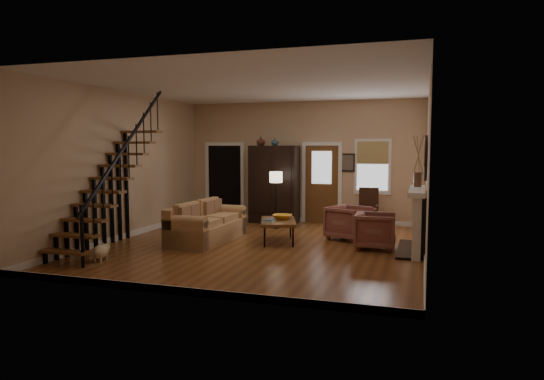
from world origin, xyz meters
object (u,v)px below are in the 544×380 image
(coffee_table, at_px, (278,231))
(floor_lamp, at_px, (276,200))
(armoire, at_px, (274,184))
(armchair_right, at_px, (349,223))
(armchair_left, at_px, (375,231))
(side_chair, at_px, (368,208))
(sofa, at_px, (207,223))

(coffee_table, xyz_separation_m, floor_lamp, (-0.58, 1.74, 0.48))
(armoire, relative_size, floor_lamp, 1.46)
(armoire, bearing_deg, coffee_table, -71.02)
(floor_lamp, bearing_deg, armchair_right, -26.65)
(armoire, height_order, coffee_table, armoire)
(armoire, xyz_separation_m, floor_lamp, (0.31, -0.86, -0.33))
(armoire, distance_m, armchair_left, 4.07)
(side_chair, bearing_deg, sofa, -138.00)
(armoire, height_order, sofa, armoire)
(armoire, relative_size, armchair_right, 2.52)
(sofa, bearing_deg, side_chair, 44.12)
(sofa, xyz_separation_m, armchair_right, (2.91, 1.16, -0.02))
(coffee_table, height_order, floor_lamp, floor_lamp)
(armoire, height_order, floor_lamp, armoire)
(armoire, xyz_separation_m, sofa, (-0.59, -3.03, -0.65))
(armchair_right, relative_size, floor_lamp, 0.58)
(armchair_right, xyz_separation_m, side_chair, (0.23, 1.67, 0.13))
(coffee_table, xyz_separation_m, armchair_right, (1.43, 0.73, 0.14))
(armchair_left, bearing_deg, armchair_right, 35.70)
(sofa, bearing_deg, armoire, 81.04)
(armchair_left, height_order, floor_lamp, floor_lamp)
(coffee_table, bearing_deg, floor_lamp, 108.53)
(sofa, bearing_deg, armchair_right, 23.82)
(armoire, xyz_separation_m, side_chair, (2.55, -0.20, -0.54))
(coffee_table, height_order, armchair_left, armchair_left)
(armoire, xyz_separation_m, armchair_right, (2.32, -1.87, -0.67))
(armchair_right, height_order, floor_lamp, floor_lamp)
(side_chair, bearing_deg, armoire, 175.52)
(floor_lamp, bearing_deg, armchair_left, -34.41)
(floor_lamp, relative_size, side_chair, 1.41)
(coffee_table, distance_m, armchair_right, 1.61)
(coffee_table, bearing_deg, armoire, 108.98)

